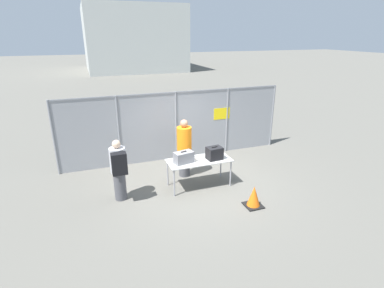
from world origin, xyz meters
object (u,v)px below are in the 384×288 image
at_px(traveler_hooded, 119,168).
at_px(security_worker_near, 184,147).
at_px(suitcase_black, 214,153).
at_px(suitcase_grey, 184,157).
at_px(inspection_table, 199,162).
at_px(utility_trailer, 206,124).
at_px(traffic_cone, 254,197).

bearing_deg(traveler_hooded, security_worker_near, 10.67).
xyz_separation_m(suitcase_black, security_worker_near, (-0.59, 0.86, -0.06)).
bearing_deg(traveler_hooded, suitcase_black, -12.38).
height_order(suitcase_grey, security_worker_near, security_worker_near).
xyz_separation_m(inspection_table, suitcase_black, (0.42, -0.09, 0.24)).
height_order(inspection_table, utility_trailer, inspection_table).
xyz_separation_m(suitcase_grey, traffic_cone, (1.35, -1.43, -0.70)).
relative_size(suitcase_grey, security_worker_near, 0.32).
bearing_deg(suitcase_grey, traffic_cone, -46.71).
height_order(traveler_hooded, traffic_cone, traveler_hooded).
distance_m(inspection_table, suitcase_grey, 0.51).
xyz_separation_m(suitcase_grey, suitcase_black, (0.88, -0.06, 0.02)).
bearing_deg(traffic_cone, suitcase_grey, 133.29).
distance_m(suitcase_black, traffic_cone, 1.62).
bearing_deg(inspection_table, traveler_hooded, -179.27).
xyz_separation_m(inspection_table, traffic_cone, (0.89, -1.46, -0.48)).
height_order(suitcase_grey, suitcase_black, suitcase_black).
distance_m(inspection_table, security_worker_near, 0.81).
height_order(suitcase_black, traffic_cone, suitcase_black).
bearing_deg(security_worker_near, utility_trailer, -115.51).
distance_m(security_worker_near, utility_trailer, 4.27).
height_order(inspection_table, security_worker_near, security_worker_near).
bearing_deg(inspection_table, traffic_cone, -58.64).
xyz_separation_m(inspection_table, security_worker_near, (-0.17, 0.77, 0.18)).
distance_m(utility_trailer, traffic_cone, 5.97).
distance_m(inspection_table, traffic_cone, 1.78).
bearing_deg(suitcase_grey, traveler_hooded, 179.90).
bearing_deg(traffic_cone, suitcase_black, 109.00).
relative_size(inspection_table, utility_trailer, 0.40).
xyz_separation_m(suitcase_grey, security_worker_near, (0.28, 0.80, -0.04)).
distance_m(suitcase_grey, utility_trailer, 5.10).
bearing_deg(suitcase_black, security_worker_near, 124.61).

